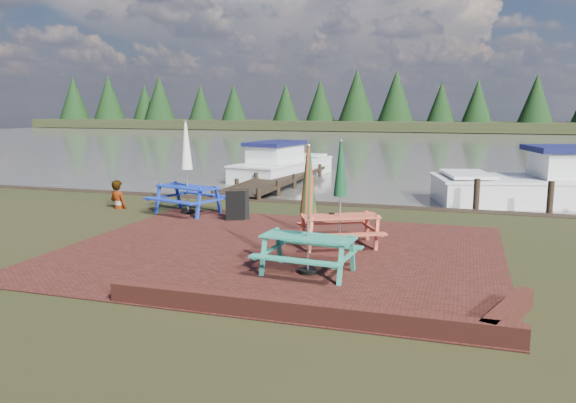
{
  "coord_description": "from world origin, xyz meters",
  "views": [
    {
      "loc": [
        3.62,
        -9.81,
        2.99
      ],
      "look_at": [
        0.07,
        1.42,
        1.0
      ],
      "focal_mm": 35.0,
      "sensor_mm": 36.0,
      "label": 1
    }
  ],
  "objects_px": {
    "picnic_table_teal": "(308,230)",
    "chalkboard": "(237,205)",
    "person": "(117,180)",
    "boat_jetty": "(282,166)",
    "picnic_table_blue": "(187,182)",
    "jetty": "(277,180)",
    "boat_near": "(562,186)",
    "picnic_table_red": "(340,211)"
  },
  "relations": [
    {
      "from": "picnic_table_teal",
      "to": "chalkboard",
      "type": "bearing_deg",
      "value": 132.28
    },
    {
      "from": "person",
      "to": "boat_jetty",
      "type": "bearing_deg",
      "value": -87.06
    },
    {
      "from": "picnic_table_teal",
      "to": "chalkboard",
      "type": "xyz_separation_m",
      "value": [
        -3.08,
        4.09,
        -0.38
      ]
    },
    {
      "from": "picnic_table_blue",
      "to": "jetty",
      "type": "relative_size",
      "value": 0.28
    },
    {
      "from": "boat_jetty",
      "to": "boat_near",
      "type": "relative_size",
      "value": 0.8
    },
    {
      "from": "picnic_table_teal",
      "to": "chalkboard",
      "type": "height_order",
      "value": "picnic_table_teal"
    },
    {
      "from": "boat_near",
      "to": "person",
      "type": "xyz_separation_m",
      "value": [
        -12.87,
        -5.91,
        0.41
      ]
    },
    {
      "from": "picnic_table_red",
      "to": "boat_jetty",
      "type": "height_order",
      "value": "picnic_table_red"
    },
    {
      "from": "picnic_table_red",
      "to": "jetty",
      "type": "distance_m",
      "value": 10.61
    },
    {
      "from": "boat_jetty",
      "to": "picnic_table_blue",
      "type": "bearing_deg",
      "value": -78.2
    },
    {
      "from": "picnic_table_red",
      "to": "jetty",
      "type": "xyz_separation_m",
      "value": [
        -4.63,
        9.52,
        -0.69
      ]
    },
    {
      "from": "boat_near",
      "to": "person",
      "type": "bearing_deg",
      "value": 100.29
    },
    {
      "from": "jetty",
      "to": "picnic_table_teal",
      "type": "bearing_deg",
      "value": -68.82
    },
    {
      "from": "picnic_table_teal",
      "to": "picnic_table_red",
      "type": "height_order",
      "value": "picnic_table_teal"
    },
    {
      "from": "picnic_table_red",
      "to": "boat_jetty",
      "type": "bearing_deg",
      "value": 87.08
    },
    {
      "from": "picnic_table_red",
      "to": "chalkboard",
      "type": "xyz_separation_m",
      "value": [
        -3.19,
        1.97,
        -0.37
      ]
    },
    {
      "from": "picnic_table_teal",
      "to": "boat_near",
      "type": "height_order",
      "value": "picnic_table_teal"
    },
    {
      "from": "picnic_table_teal",
      "to": "jetty",
      "type": "bearing_deg",
      "value": 116.5
    },
    {
      "from": "jetty",
      "to": "boat_near",
      "type": "bearing_deg",
      "value": -5.69
    },
    {
      "from": "picnic_table_red",
      "to": "boat_jetty",
      "type": "distance_m",
      "value": 13.43
    },
    {
      "from": "boat_near",
      "to": "picnic_table_blue",
      "type": "bearing_deg",
      "value": 105.45
    },
    {
      "from": "picnic_table_blue",
      "to": "jetty",
      "type": "distance_m",
      "value": 7.09
    },
    {
      "from": "picnic_table_teal",
      "to": "chalkboard",
      "type": "relative_size",
      "value": 2.8
    },
    {
      "from": "chalkboard",
      "to": "picnic_table_blue",
      "type": "bearing_deg",
      "value": 137.68
    },
    {
      "from": "jetty",
      "to": "person",
      "type": "height_order",
      "value": "person"
    },
    {
      "from": "boat_near",
      "to": "picnic_table_red",
      "type": "bearing_deg",
      "value": 132.36
    },
    {
      "from": "jetty",
      "to": "picnic_table_red",
      "type": "bearing_deg",
      "value": -64.07
    },
    {
      "from": "picnic_table_teal",
      "to": "person",
      "type": "bearing_deg",
      "value": 152.01
    },
    {
      "from": "picnic_table_red",
      "to": "picnic_table_blue",
      "type": "bearing_deg",
      "value": 126.84
    },
    {
      "from": "picnic_table_red",
      "to": "boat_near",
      "type": "xyz_separation_m",
      "value": [
        5.58,
        8.5,
        -0.37
      ]
    },
    {
      "from": "chalkboard",
      "to": "jetty",
      "type": "xyz_separation_m",
      "value": [
        -1.43,
        7.55,
        -0.31
      ]
    },
    {
      "from": "boat_jetty",
      "to": "person",
      "type": "distance_m",
      "value": 9.92
    },
    {
      "from": "boat_near",
      "to": "person",
      "type": "height_order",
      "value": "boat_near"
    },
    {
      "from": "picnic_table_blue",
      "to": "boat_near",
      "type": "distance_m",
      "value": 12.12
    },
    {
      "from": "picnic_table_teal",
      "to": "picnic_table_red",
      "type": "bearing_deg",
      "value": 92.11
    },
    {
      "from": "picnic_table_red",
      "to": "picnic_table_teal",
      "type": "bearing_deg",
      "value": -119.65
    },
    {
      "from": "picnic_table_teal",
      "to": "picnic_table_red",
      "type": "xyz_separation_m",
      "value": [
        0.12,
        2.12,
        -0.01
      ]
    },
    {
      "from": "boat_jetty",
      "to": "person",
      "type": "bearing_deg",
      "value": -91.97
    },
    {
      "from": "picnic_table_blue",
      "to": "picnic_table_red",
      "type": "bearing_deg",
      "value": -8.57
    },
    {
      "from": "chalkboard",
      "to": "boat_jetty",
      "type": "height_order",
      "value": "boat_jetty"
    },
    {
      "from": "boat_near",
      "to": "picnic_table_teal",
      "type": "bearing_deg",
      "value": 137.42
    },
    {
      "from": "picnic_table_red",
      "to": "picnic_table_blue",
      "type": "xyz_separation_m",
      "value": [
        -4.93,
        2.48,
        0.1
      ]
    }
  ]
}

